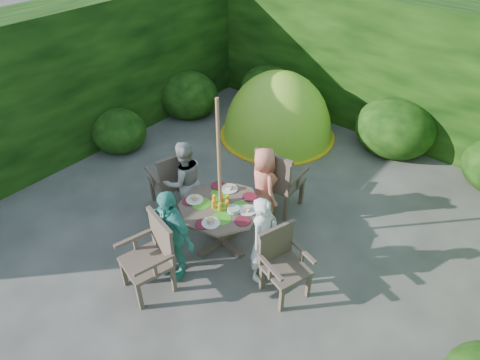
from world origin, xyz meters
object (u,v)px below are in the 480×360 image
Objects in this scene: child_front at (170,235)px; patio_table at (221,212)px; child_right at (264,240)px; child_left at (184,181)px; child_back at (263,185)px; dome_tent at (277,135)px; garden_chair_left at (172,179)px; garden_chair_front at (152,255)px; garden_chair_back at (278,180)px; parasol_pole at (220,179)px; garden_chair_right at (282,262)px.

patio_table is at bearing 83.67° from child_front.
child_right is 1.60m from child_left.
child_left is (-0.80, 0.11, 0.07)m from patio_table.
dome_tent is at bearing -32.45° from child_back.
child_front is at bearing 63.94° from garden_chair_left.
garden_chair_front is at bearing 135.60° from child_right.
child_back reaches higher than garden_chair_back.
child_front reaches higher than child_left.
child_right is at bearing 105.07° from child_left.
parasol_pole reaches higher than child_left.
garden_chair_front is 4.13m from dome_tent.
child_front is 0.51× the size of dome_tent.
patio_table is at bearing -84.36° from dome_tent.
garden_chair_right is at bearing 30.35° from child_front.
garden_chair_left is at bearing 55.91° from child_back.
child_front is at bearing 136.90° from garden_chair_right.
parasol_pole is at bearing -84.43° from dome_tent.
child_right is (-0.30, 0.03, 0.15)m from garden_chair_right.
garden_chair_back is 0.78× the size of child_front.
dome_tent is (-1.29, 1.81, -0.55)m from garden_chair_back.
child_left reaches higher than patio_table.
child_front reaches higher than garden_chair_left.
child_front is (-0.90, -0.68, 0.05)m from child_right.
parasol_pole is at bearing 81.42° from child_right.
child_front is (-1.20, -0.66, 0.19)m from garden_chair_right.
child_right is at bearing -7.83° from parasol_pole.
child_front is 3.88m from dome_tent.
child_right is (0.79, -0.11, -0.49)m from parasol_pole.
parasol_pole is at bearing 109.32° from child_back.
parasol_pole is at bearing 101.23° from garden_chair_right.
garden_chair_front is (-0.31, -2.16, -0.03)m from garden_chair_back.
dome_tent is (-0.33, 2.78, -0.63)m from child_left.
parasol_pole reaches higher than garden_chair_back.
child_left is at bearing 41.55° from garden_chair_back.
child_front is (-0.11, -0.79, 0.10)m from patio_table.
dome_tent reaches higher than garden_chair_right.
child_left is (-0.79, 0.11, -0.47)m from parasol_pole.
child_right reaches higher than garden_chair_front.
child_left is (-1.59, 0.22, 0.02)m from child_right.
dome_tent is at bearing -150.33° from child_left.
garden_chair_right is (1.10, -0.14, -0.64)m from parasol_pole.
dome_tent is at bearing 54.56° from garden_chair_right.
garden_chair_left is 0.32m from child_left.
garden_chair_right is 0.85× the size of garden_chair_back.
garden_chair_right is 2.20m from garden_chair_left.
garden_chair_front is at bearing 145.88° from garden_chair_right.
patio_table is 0.81m from child_front.
parasol_pole is 1.25m from garden_chair_left.
child_left is 1.06× the size of child_back.
garden_chair_right reaches higher than patio_table.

